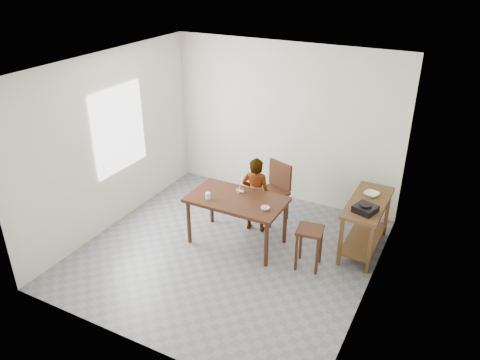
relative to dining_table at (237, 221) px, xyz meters
The scene contains 17 objects.
floor 0.50m from the dining_table, 90.00° to the right, with size 4.00×4.00×0.04m, color slate.
ceiling 2.36m from the dining_table, 90.00° to the right, with size 4.00×4.00×0.04m, color white.
wall_back 1.98m from the dining_table, 90.00° to the left, with size 4.00×0.04×2.70m, color silver.
wall_front 2.52m from the dining_table, 90.00° to the right, with size 4.00×0.04×2.70m, color silver.
wall_left 2.26m from the dining_table, behind, with size 0.04×4.00×2.70m, color silver.
wall_right 2.26m from the dining_table, ahead, with size 0.04×4.00×2.70m, color silver.
window_pane 2.27m from the dining_table, behind, with size 0.02×1.10×1.30m, color white.
dining_table is the anchor object (origin of this frame).
prep_counter 1.86m from the dining_table, 22.15° to the left, with size 0.50×1.20×0.80m, color #55381C, non-canonical shape.
child 0.52m from the dining_table, 80.22° to the left, with size 0.44×0.29×1.21m, color silver.
dining_chair 0.88m from the dining_table, 79.57° to the left, with size 0.46×0.46×0.95m, color #3C1D10, non-canonical shape.
stool 1.15m from the dining_table, ahead, with size 0.34×0.34×0.61m, color #3C1D10, non-canonical shape.
glass_tumbler 0.59m from the dining_table, 151.43° to the right, with size 0.07×0.07×0.09m, color white.
small_bowl 0.64m from the dining_table, 11.93° to the right, with size 0.12×0.12×0.04m, color white.
banana 0.45m from the dining_table, 103.81° to the left, with size 0.15×0.11×0.05m, color #EBC451, non-canonical shape.
serving_bowl 1.98m from the dining_table, 27.10° to the left, with size 0.21×0.21×0.05m, color white.
gas_burner 1.85m from the dining_table, 12.31° to the left, with size 0.27×0.27×0.09m, color black.
Camera 1 is at (2.78, -4.92, 3.97)m, focal length 35.00 mm.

